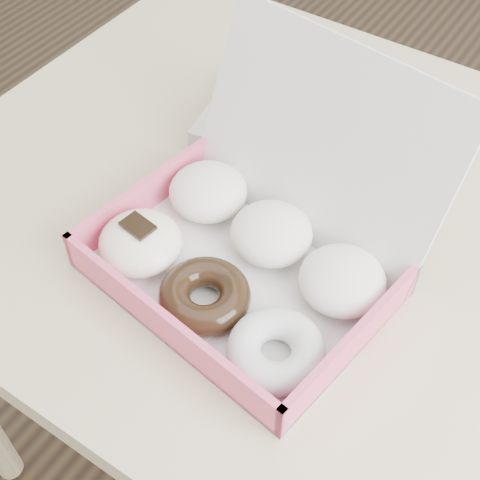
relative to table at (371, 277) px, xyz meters
The scene contains 4 objects.
ground 0.67m from the table, ahead, with size 4.00×4.00×0.00m, color black.
table is the anchor object (origin of this frame).
donut_box 0.21m from the table, 130.74° to the right, with size 0.37×0.35×0.23m.
newspapers 0.24m from the table, 152.33° to the left, with size 0.22×0.18×0.04m, color silver.
Camera 1 is at (0.15, -0.54, 1.37)m, focal length 50.00 mm.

